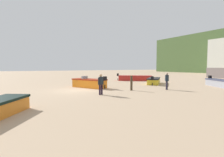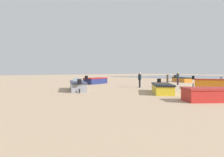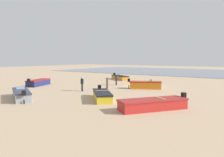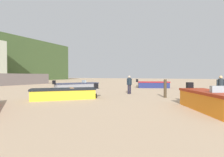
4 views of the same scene
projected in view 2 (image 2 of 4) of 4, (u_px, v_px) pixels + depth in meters
ground_plane at (208, 86)px, 24.93m from camera, size 160.00×160.00×0.00m
boat_orange_0 at (182, 80)px, 34.57m from camera, size 4.68×3.61×1.06m
boat_yellow_1 at (162, 88)px, 17.19m from camera, size 3.94×4.01×1.07m
boat_orange_2 at (214, 83)px, 22.74m from camera, size 4.04×2.94×1.23m
boat_grey_3 at (78, 86)px, 19.62m from camera, size 4.99×3.47×1.12m
boat_navy_4 at (96, 81)px, 29.47m from camera, size 2.71×4.33×1.15m
mooring_post_near_water at (167, 81)px, 24.07m from camera, size 0.21×0.21×1.34m
beach_walker_foreground at (140, 79)px, 22.89m from camera, size 0.50×0.47×1.62m
beach_walker_distant at (178, 77)px, 27.12m from camera, size 0.42×0.53×1.62m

